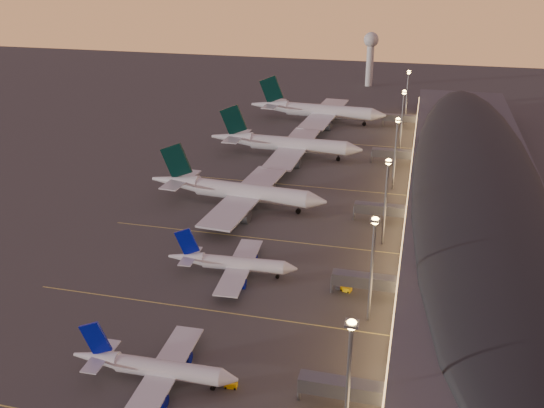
{
  "coord_description": "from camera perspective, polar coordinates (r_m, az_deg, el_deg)",
  "views": [
    {
      "loc": [
        43.24,
        -119.28,
        78.31
      ],
      "look_at": [
        2.0,
        45.0,
        7.0
      ],
      "focal_mm": 40.0,
      "sensor_mm": 36.0,
      "label": 1
    }
  ],
  "objects": [
    {
      "name": "light_masts",
      "position": [
        194.17,
        11.27,
        4.15
      ],
      "size": [
        2.2,
        217.2,
        25.9
      ],
      "color": "slate",
      "rests_on": "ground"
    },
    {
      "name": "airliner_wide_far",
      "position": [
        300.22,
        4.28,
        8.74
      ],
      "size": [
        67.49,
        61.53,
        21.6
      ],
      "rotation": [
        0.0,
        0.0,
        -0.06
      ],
      "color": "silver",
      "rests_on": "ground"
    },
    {
      "name": "terminal_building",
      "position": [
        204.81,
        18.43,
        1.77
      ],
      "size": [
        56.35,
        255.0,
        17.46
      ],
      "color": "#4B4B50",
      "rests_on": "ground"
    },
    {
      "name": "airliner_wide_near",
      "position": [
        199.22,
        -3.37,
        1.22
      ],
      "size": [
        61.44,
        56.12,
        19.65
      ],
      "rotation": [
        0.0,
        0.0,
        -0.08
      ],
      "color": "silver",
      "rests_on": "ground"
    },
    {
      "name": "lane_markings",
      "position": [
        182.68,
        -0.99,
        -2.55
      ],
      "size": [
        90.0,
        180.36,
        0.0
      ],
      "color": "#D8C659",
      "rests_on": "ground"
    },
    {
      "name": "ground",
      "position": [
        149.1,
        -5.02,
        -8.95
      ],
      "size": [
        700.0,
        700.0,
        0.0
      ],
      "primitive_type": "plane",
      "color": "#3C3A37"
    },
    {
      "name": "baggage_tug_b",
      "position": [
        122.73,
        -4.1,
        -16.58
      ],
      "size": [
        3.81,
        1.85,
        1.11
      ],
      "rotation": [
        0.0,
        0.0,
        0.07
      ],
      "color": "#F1B503",
      "rests_on": "ground"
    },
    {
      "name": "airliner_wide_mid",
      "position": [
        247.63,
        1.27,
        5.66
      ],
      "size": [
        63.31,
        57.52,
        20.3
      ],
      "rotation": [
        0.0,
        0.0,
        -0.02
      ],
      "color": "silver",
      "rests_on": "ground"
    },
    {
      "name": "airliner_narrow_south",
      "position": [
        124.18,
        -11.01,
        -14.91
      ],
      "size": [
        34.05,
        30.35,
        12.19
      ],
      "rotation": [
        0.0,
        0.0,
        0.03
      ],
      "color": "silver",
      "rests_on": "ground"
    },
    {
      "name": "baggage_tug_c",
      "position": [
        153.06,
        6.82,
        -7.89
      ],
      "size": [
        4.19,
        2.75,
        1.17
      ],
      "rotation": [
        0.0,
        0.0,
        -0.33
      ],
      "color": "#F1B503",
      "rests_on": "ground"
    },
    {
      "name": "radar_tower",
      "position": [
        384.9,
        9.27,
        14.12
      ],
      "size": [
        9.0,
        9.0,
        32.5
      ],
      "color": "silver",
      "rests_on": "ground"
    },
    {
      "name": "airliner_narrow_north",
      "position": [
        158.08,
        -3.76,
        -5.6
      ],
      "size": [
        34.45,
        30.81,
        12.31
      ],
      "rotation": [
        0.0,
        0.0,
        0.06
      ],
      "color": "silver",
      "rests_on": "ground"
    }
  ]
}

